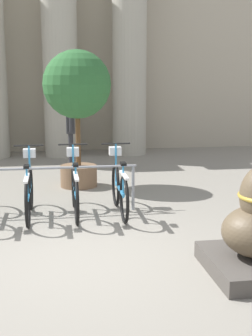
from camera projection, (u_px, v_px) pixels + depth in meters
The scene contains 10 objects.
ground_plane at pixel (75, 257), 5.75m from camera, with size 60.00×60.00×0.00m, color gray.
building_facade at pixel (59, 48), 13.50m from camera, with size 20.00×0.20×6.00m.
column_middle at pixel (60, 60), 12.61m from camera, with size 1.19×1.19×5.16m.
column_right at pixel (129, 60), 12.89m from camera, with size 1.19×1.19×5.16m.
bike_rack at pixel (29, 178), 7.43m from camera, with size 3.45×0.05×0.77m.
bicycle_2 at pixel (29, 191), 7.31m from camera, with size 0.48×1.70×1.10m.
bicycle_3 at pixel (75, 189), 7.44m from camera, with size 0.48×1.70×1.10m.
bicycle_4 at pixel (119, 188), 7.52m from camera, with size 0.48×1.70×1.10m.
person_pedestrian at pixel (70, 126), 11.31m from camera, with size 0.22×0.47×1.69m.
potted_tree at pixel (77, 93), 9.11m from camera, with size 1.34×1.34×2.70m.
Camera 1 is at (-0.21, -5.46, 2.19)m, focal length 50.00 mm.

